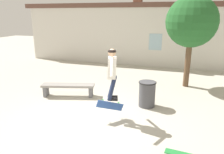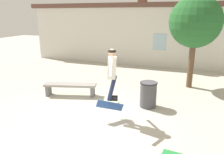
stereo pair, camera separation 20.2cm
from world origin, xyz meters
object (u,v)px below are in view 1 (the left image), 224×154
(park_bench, at_px, (68,87))
(trash_bin, at_px, (147,93))
(tree_right, at_px, (192,22))
(skater, at_px, (112,70))
(skateboard_flipping, at_px, (110,106))

(park_bench, bearing_deg, trash_bin, -16.05)
(tree_right, relative_size, skater, 2.54)
(trash_bin, height_order, skateboard_flipping, trash_bin)
(tree_right, xyz_separation_m, skater, (-2.00, -3.81, -1.15))
(trash_bin, relative_size, skater, 0.59)
(tree_right, xyz_separation_m, trash_bin, (-1.21, -2.58, -2.17))
(tree_right, height_order, skateboard_flipping, tree_right)
(tree_right, distance_m, skateboard_flipping, 4.88)
(park_bench, relative_size, skateboard_flipping, 2.86)
(park_bench, bearing_deg, skateboard_flipping, -47.91)
(skater, xyz_separation_m, skateboard_flipping, (-0.05, -0.04, -1.03))
(park_bench, distance_m, trash_bin, 2.89)
(park_bench, xyz_separation_m, trash_bin, (2.89, -0.01, 0.10))
(skater, bearing_deg, skateboard_flipping, -155.89)
(tree_right, height_order, trash_bin, tree_right)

